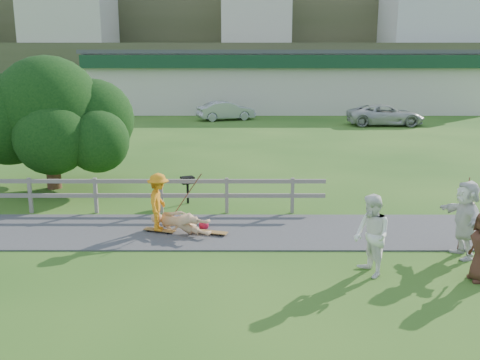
{
  "coord_description": "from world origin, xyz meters",
  "views": [
    {
      "loc": [
        0.43,
        -12.42,
        4.74
      ],
      "look_at": [
        0.4,
        2.0,
        1.35
      ],
      "focal_mm": 40.0,
      "sensor_mm": 36.0,
      "label": 1
    }
  ],
  "objects_px": {
    "spectator_d": "(465,219)",
    "bbq": "(188,190)",
    "car_white": "(385,115)",
    "tree": "(51,140)",
    "skater_rider": "(159,206)",
    "skater_fallen": "(181,223)",
    "spectator_a": "(372,236)",
    "car_silver": "(226,111)"
  },
  "relations": [
    {
      "from": "car_silver",
      "to": "tree",
      "type": "bearing_deg",
      "value": 145.1
    },
    {
      "from": "skater_rider",
      "to": "spectator_d",
      "type": "height_order",
      "value": "spectator_d"
    },
    {
      "from": "skater_rider",
      "to": "car_silver",
      "type": "xyz_separation_m",
      "value": [
        1.1,
        25.7,
        -0.09
      ]
    },
    {
      "from": "skater_fallen",
      "to": "spectator_a",
      "type": "height_order",
      "value": "spectator_a"
    },
    {
      "from": "spectator_d",
      "to": "tree",
      "type": "height_order",
      "value": "tree"
    },
    {
      "from": "spectator_a",
      "to": "car_white",
      "type": "xyz_separation_m",
      "value": [
        7.02,
        25.49,
        -0.2
      ]
    },
    {
      "from": "skater_fallen",
      "to": "bbq",
      "type": "bearing_deg",
      "value": 32.46
    },
    {
      "from": "car_white",
      "to": "spectator_a",
      "type": "bearing_deg",
      "value": 164.95
    },
    {
      "from": "skater_rider",
      "to": "bbq",
      "type": "xyz_separation_m",
      "value": [
        0.48,
        3.02,
        -0.34
      ]
    },
    {
      "from": "spectator_d",
      "to": "car_white",
      "type": "bearing_deg",
      "value": 165.69
    },
    {
      "from": "skater_rider",
      "to": "tree",
      "type": "distance_m",
      "value": 6.87
    },
    {
      "from": "tree",
      "to": "bbq",
      "type": "height_order",
      "value": "tree"
    },
    {
      "from": "bbq",
      "to": "skater_rider",
      "type": "bearing_deg",
      "value": -123.64
    },
    {
      "from": "spectator_a",
      "to": "spectator_d",
      "type": "xyz_separation_m",
      "value": [
        2.48,
        1.12,
        0.03
      ]
    },
    {
      "from": "spectator_a",
      "to": "tree",
      "type": "height_order",
      "value": "tree"
    },
    {
      "from": "skater_fallen",
      "to": "tree",
      "type": "height_order",
      "value": "tree"
    },
    {
      "from": "spectator_d",
      "to": "bbq",
      "type": "relative_size",
      "value": 2.12
    },
    {
      "from": "spectator_a",
      "to": "car_silver",
      "type": "height_order",
      "value": "spectator_a"
    },
    {
      "from": "spectator_d",
      "to": "car_silver",
      "type": "distance_m",
      "value": 28.12
    },
    {
      "from": "skater_fallen",
      "to": "car_silver",
      "type": "distance_m",
      "value": 25.77
    },
    {
      "from": "car_white",
      "to": "tree",
      "type": "relative_size",
      "value": 0.85
    },
    {
      "from": "tree",
      "to": "car_white",
      "type": "bearing_deg",
      "value": 46.7
    },
    {
      "from": "car_white",
      "to": "spectator_d",
      "type": "bearing_deg",
      "value": 169.8
    },
    {
      "from": "spectator_d",
      "to": "bbq",
      "type": "height_order",
      "value": "spectator_d"
    },
    {
      "from": "skater_rider",
      "to": "skater_fallen",
      "type": "bearing_deg",
      "value": -93.43
    },
    {
      "from": "car_white",
      "to": "tree",
      "type": "bearing_deg",
      "value": 137.05
    },
    {
      "from": "skater_fallen",
      "to": "car_silver",
      "type": "relative_size",
      "value": 0.43
    },
    {
      "from": "tree",
      "to": "bbq",
      "type": "bearing_deg",
      "value": -21.8
    },
    {
      "from": "skater_rider",
      "to": "bbq",
      "type": "height_order",
      "value": "skater_rider"
    },
    {
      "from": "spectator_a",
      "to": "car_silver",
      "type": "relative_size",
      "value": 0.43
    },
    {
      "from": "car_silver",
      "to": "bbq",
      "type": "xyz_separation_m",
      "value": [
        -0.62,
        -22.68,
        -0.25
      ]
    },
    {
      "from": "skater_rider",
      "to": "tree",
      "type": "relative_size",
      "value": 0.26
    },
    {
      "from": "spectator_a",
      "to": "bbq",
      "type": "height_order",
      "value": "spectator_a"
    },
    {
      "from": "spectator_d",
      "to": "car_silver",
      "type": "bearing_deg",
      "value": -170.54
    },
    {
      "from": "skater_rider",
      "to": "car_white",
      "type": "xyz_separation_m",
      "value": [
        12.07,
        22.7,
        -0.07
      ]
    },
    {
      "from": "spectator_d",
      "to": "tree",
      "type": "relative_size",
      "value": 0.31
    },
    {
      "from": "car_silver",
      "to": "car_white",
      "type": "relative_size",
      "value": 0.82
    },
    {
      "from": "skater_rider",
      "to": "car_white",
      "type": "bearing_deg",
      "value": -24.77
    },
    {
      "from": "skater_fallen",
      "to": "bbq",
      "type": "relative_size",
      "value": 2.04
    },
    {
      "from": "car_silver",
      "to": "tree",
      "type": "height_order",
      "value": "tree"
    },
    {
      "from": "skater_fallen",
      "to": "bbq",
      "type": "height_order",
      "value": "bbq"
    },
    {
      "from": "skater_fallen",
      "to": "car_white",
      "type": "bearing_deg",
      "value": 3.73
    }
  ]
}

